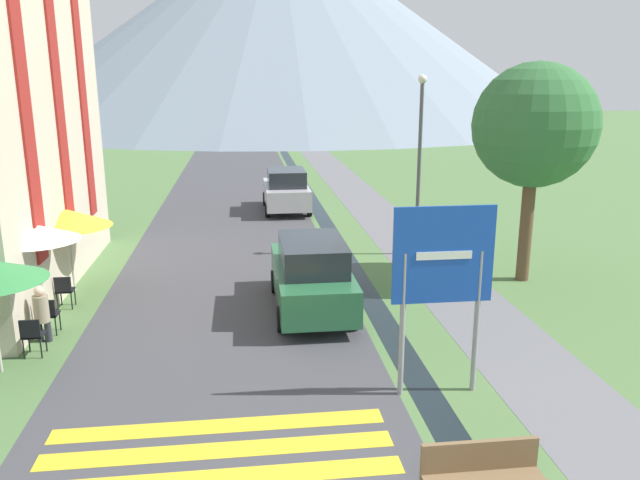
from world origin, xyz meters
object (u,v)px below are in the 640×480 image
object	(u,v)px
cafe_umbrella_rear_yellow	(67,218)
tree_by_path	(535,126)
cafe_chair_far_left	(40,294)
road_sign	(443,273)
cafe_umbrella_middle_white	(35,233)
parked_car_near	(312,274)
person_seated_near	(41,311)
cafe_chair_middle	(48,313)
cafe_chair_near_left	(32,334)
streetlamp	(420,152)
cafe_chair_far_right	(64,289)
parked_car_far	(286,190)

from	to	relation	value
cafe_umbrella_rear_yellow	tree_by_path	world-z (taller)	tree_by_path
cafe_chair_far_left	tree_by_path	bearing A→B (deg)	33.68
road_sign	cafe_umbrella_middle_white	bearing A→B (deg)	151.38
parked_car_near	person_seated_near	distance (m)	6.14
cafe_chair_middle	tree_by_path	size ratio (longest dim) A/B	0.14
road_sign	cafe_chair_middle	xyz separation A→B (m)	(-7.81, 3.64, -1.78)
cafe_chair_middle	cafe_chair_near_left	xyz separation A→B (m)	(0.03, -1.17, 0.00)
parked_car_near	streetlamp	bearing A→B (deg)	49.49
cafe_chair_far_left	streetlamp	bearing A→B (deg)	50.02
person_seated_near	tree_by_path	bearing A→B (deg)	13.09
cafe_chair_far_right	cafe_chair_far_left	bearing A→B (deg)	-150.15
cafe_umbrella_rear_yellow	person_seated_near	xyz separation A→B (m)	(0.18, -3.34, -1.33)
cafe_umbrella_rear_yellow	parked_car_far	bearing A→B (deg)	56.91
cafe_chair_middle	person_seated_near	xyz separation A→B (m)	(-0.00, -0.38, 0.18)
parked_car_near	cafe_chair_near_left	xyz separation A→B (m)	(-5.98, -2.01, -0.40)
road_sign	parked_car_near	xyz separation A→B (m)	(-1.81, 4.48, -1.38)
cafe_chair_middle	cafe_chair_near_left	world-z (taller)	same
cafe_umbrella_middle_white	streetlamp	size ratio (longest dim) A/B	0.42
cafe_chair_far_left	parked_car_far	bearing A→B (deg)	88.01
cafe_chair_far_left	cafe_umbrella_middle_white	xyz separation A→B (m)	(0.22, -0.52, 1.65)
cafe_chair_middle	road_sign	bearing A→B (deg)	-10.89
cafe_chair_near_left	cafe_chair_middle	bearing A→B (deg)	71.55
cafe_chair_near_left	streetlamp	size ratio (longest dim) A/B	0.15
person_seated_near	tree_by_path	distance (m)	13.08
parked_car_far	person_seated_near	xyz separation A→B (m)	(-6.24, -13.19, -0.21)
cafe_chair_middle	cafe_umbrella_middle_white	size ratio (longest dim) A/B	0.36
parked_car_far	cafe_umbrella_rear_yellow	bearing A→B (deg)	-123.09
road_sign	cafe_umbrella_rear_yellow	world-z (taller)	road_sign
cafe_chair_middle	person_seated_near	distance (m)	0.42
parked_car_near	cafe_chair_far_left	xyz separation A→B (m)	(-6.56, 0.49, -0.40)
cafe_umbrella_middle_white	parked_car_near	bearing A→B (deg)	0.33
cafe_chair_near_left	cafe_umbrella_middle_white	xyz separation A→B (m)	(-0.36, 1.97, 1.65)
road_sign	cafe_chair_far_right	world-z (taller)	road_sign
cafe_chair_far_left	cafe_umbrella_rear_yellow	distance (m)	2.26
cafe_chair_middle	cafe_chair_near_left	distance (m)	1.17
parked_car_far	tree_by_path	distance (m)	12.44
parked_car_far	cafe_chair_far_left	distance (m)	13.35
cafe_chair_near_left	streetlamp	distance (m)	12.25
cafe_chair_far_left	tree_by_path	distance (m)	13.39
tree_by_path	cafe_chair_near_left	bearing A→B (deg)	-163.42
cafe_chair_middle	cafe_umbrella_middle_white	distance (m)	1.87
cafe_chair_far_left	cafe_chair_middle	bearing A→B (deg)	-38.95
road_sign	tree_by_path	distance (m)	7.81
streetlamp	person_seated_near	bearing A→B (deg)	-149.65
parked_car_far	tree_by_path	xyz separation A→B (m)	(6.00, -10.35, 3.42)
parked_car_far	cafe_chair_near_left	size ratio (longest dim) A/B	4.72
streetlamp	road_sign	bearing A→B (deg)	-103.20
cafe_chair_far_right	streetlamp	bearing A→B (deg)	14.91
road_sign	cafe_chair_far_left	size ratio (longest dim) A/B	4.10
cafe_chair_far_left	cafe_umbrella_rear_yellow	bearing A→B (deg)	106.02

